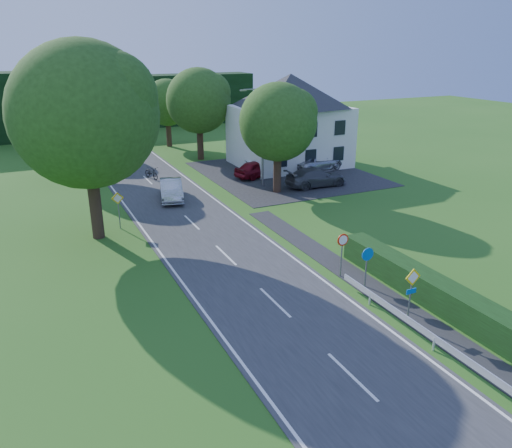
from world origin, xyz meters
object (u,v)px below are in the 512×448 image
motorcycle (151,173)px  parked_car_red (258,169)px  moving_car (171,190)px  parked_car_silver_a (272,163)px  parasol (290,163)px  streetlight (261,133)px  parked_car_silver_b (317,162)px  parked_car_grey (316,177)px

motorcycle → parked_car_red: size_ratio=0.47×
moving_car → motorcycle: bearing=101.9°
parked_car_silver_a → parasol: bearing=-123.4°
motorcycle → parked_car_silver_a: size_ratio=0.43×
motorcycle → parasol: (12.03, -3.23, 0.39)m
parked_car_red → parasol: size_ratio=2.13×
streetlight → parked_car_silver_b: bearing=21.5°
motorcycle → moving_car: bearing=-107.1°
parasol → motorcycle: bearing=165.0°
moving_car → parked_car_silver_a: parked_car_silver_a is taller
streetlight → moving_car: streetlight is taller
moving_car → parked_car_silver_b: size_ratio=0.85×
parked_car_silver_a → parked_car_grey: bearing=-163.5°
parked_car_grey → parked_car_silver_a: bearing=10.5°
parked_car_silver_a → parked_car_silver_b: size_ratio=0.88×
motorcycle → parked_car_red: 9.36m
parked_car_silver_b → parasol: (-2.71, 0.29, 0.18)m
motorcycle → parasol: parasol is taller
parked_car_grey → parked_car_red: bearing=33.5°
parked_car_red → motorcycle: bearing=54.8°
parked_car_silver_b → parked_car_silver_a: bearing=60.8°
moving_car → parked_car_grey: (11.89, -1.58, -0.00)m
streetlight → parked_car_silver_b: size_ratio=1.48×
parked_car_grey → parked_car_silver_b: 5.58m
parked_car_red → parked_car_silver_b: 6.04m
streetlight → moving_car: size_ratio=1.74×
parked_car_grey → parasol: 5.00m
streetlight → parked_car_red: streetlight is taller
parasol → parked_car_silver_a: bearing=139.5°
parasol → parked_car_red: bearing=-176.8°
streetlight → parked_car_grey: bearing=-24.7°
moving_car → parasol: (12.18, 3.41, 0.17)m
streetlight → parasol: (4.42, 3.09, -3.50)m
moving_car → parked_car_silver_b: bearing=25.0°
moving_car → parked_car_silver_a: size_ratio=0.96×
parked_car_grey → parked_car_silver_b: (3.01, 4.70, -0.01)m
moving_car → motorcycle: moving_car is taller
parked_car_silver_a → parasol: (1.29, -1.11, 0.14)m
parked_car_silver_a → parked_car_grey: (1.00, -6.10, -0.03)m
parked_car_silver_a → parked_car_silver_b: bearing=-102.0°
parasol → streetlight: bearing=-145.0°
motorcycle → parked_car_red: parked_car_red is taller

